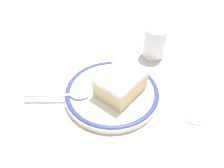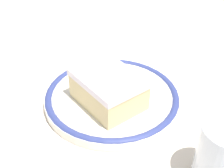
% 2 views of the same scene
% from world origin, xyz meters
% --- Properties ---
extents(ground_plane, '(2.40, 2.40, 0.00)m').
position_xyz_m(ground_plane, '(0.00, 0.00, 0.00)').
color(ground_plane, '#B7B2A8').
extents(placemat, '(0.45, 0.41, 0.00)m').
position_xyz_m(placemat, '(0.00, 0.00, 0.00)').
color(placemat, beige).
rests_on(placemat, ground_plane).
extents(plate, '(0.21, 0.21, 0.02)m').
position_xyz_m(plate, '(0.02, -0.01, 0.01)').
color(plate, silver).
rests_on(plate, placemat).
extents(cake_slice, '(0.12, 0.11, 0.05)m').
position_xyz_m(cake_slice, '(0.00, -0.00, 0.04)').
color(cake_slice, beige).
rests_on(cake_slice, plate).
extents(spoon, '(0.13, 0.08, 0.01)m').
position_xyz_m(spoon, '(0.10, -0.04, 0.02)').
color(spoon, silver).
rests_on(spoon, plate).
extents(cup, '(0.06, 0.06, 0.08)m').
position_xyz_m(cup, '(-0.16, -0.09, 0.04)').
color(cup, silver).
rests_on(cup, placemat).
extents(napkin, '(0.19, 0.18, 0.00)m').
position_xyz_m(napkin, '(0.14, -0.12, 0.00)').
color(napkin, white).
rests_on(napkin, placemat).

